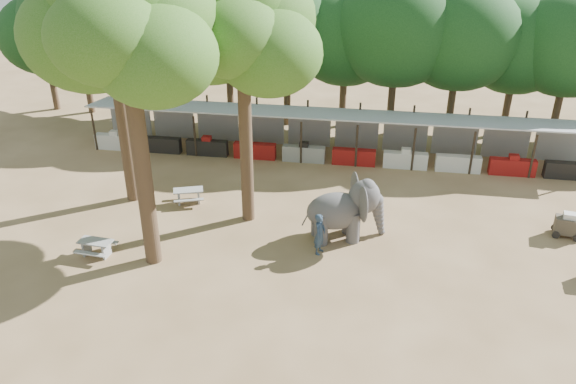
% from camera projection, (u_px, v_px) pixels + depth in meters
% --- Properties ---
extents(ground, '(100.00, 100.00, 0.00)m').
position_uv_depth(ground, '(293.00, 306.00, 20.05)').
color(ground, brown).
rests_on(ground, ground).
extents(vendor_stalls, '(28.00, 2.99, 2.80)m').
position_uv_depth(vendor_stalls, '(331.00, 137.00, 31.73)').
color(vendor_stalls, '#9FA1A6').
rests_on(vendor_stalls, ground).
extents(yard_tree_left, '(7.10, 6.90, 11.02)m').
position_uv_depth(yard_tree_left, '(109.00, 27.00, 24.03)').
color(yard_tree_left, '#332316').
rests_on(yard_tree_left, ground).
extents(yard_tree_center, '(7.10, 6.90, 12.04)m').
position_uv_depth(yard_tree_center, '(123.00, 26.00, 18.73)').
color(yard_tree_center, '#332316').
rests_on(yard_tree_center, ground).
extents(yard_tree_back, '(7.10, 6.90, 11.36)m').
position_uv_depth(yard_tree_back, '(240.00, 27.00, 22.13)').
color(yard_tree_back, '#332316').
rests_on(yard_tree_back, ground).
extents(backdrop_trees, '(46.46, 5.95, 8.33)m').
position_uv_depth(backdrop_trees, '(341.00, 41.00, 34.33)').
color(backdrop_trees, '#332316').
rests_on(backdrop_trees, ground).
extents(elephant, '(3.64, 2.67, 2.70)m').
position_uv_depth(elephant, '(346.00, 209.00, 23.69)').
color(elephant, '#403E3E').
rests_on(elephant, ground).
extents(handler, '(0.59, 0.74, 1.79)m').
position_uv_depth(handler, '(320.00, 234.00, 22.78)').
color(handler, '#26384C').
rests_on(handler, ground).
extents(picnic_table_near, '(1.47, 1.34, 0.68)m').
position_uv_depth(picnic_table_near, '(96.00, 246.00, 22.81)').
color(picnic_table_near, gray).
rests_on(picnic_table_near, ground).
extents(picnic_table_far, '(1.73, 1.65, 0.70)m').
position_uv_depth(picnic_table_far, '(189.00, 194.00, 26.94)').
color(picnic_table_far, gray).
rests_on(picnic_table_far, ground).
extents(cart_back, '(1.27, 0.95, 1.12)m').
position_uv_depth(cart_back, '(568.00, 225.00, 24.11)').
color(cart_back, '#362E25').
rests_on(cart_back, ground).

